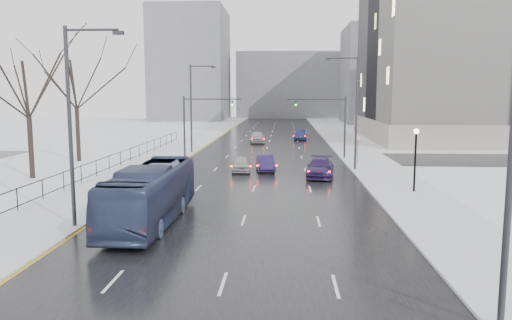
% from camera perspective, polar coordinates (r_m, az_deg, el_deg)
% --- Properties ---
extents(road, '(16.00, 150.00, 0.04)m').
position_cam_1_polar(road, '(64.35, 1.34, 1.58)').
color(road, black).
rests_on(road, ground).
extents(cross_road, '(130.00, 10.00, 0.04)m').
position_cam_1_polar(cross_road, '(52.44, 0.90, 0.21)').
color(cross_road, black).
rests_on(cross_road, ground).
extents(sidewalk_left, '(5.00, 150.00, 0.16)m').
position_cam_1_polar(sidewalk_left, '(65.54, -7.87, 1.68)').
color(sidewalk_left, silver).
rests_on(sidewalk_left, ground).
extents(sidewalk_right, '(5.00, 150.00, 0.16)m').
position_cam_1_polar(sidewalk_right, '(64.85, 10.66, 1.55)').
color(sidewalk_right, silver).
rests_on(sidewalk_right, ground).
extents(park_strip, '(14.00, 150.00, 0.12)m').
position_cam_1_polar(park_strip, '(68.02, -15.75, 1.66)').
color(park_strip, white).
rests_on(park_strip, ground).
extents(tree_park_d, '(8.75, 8.75, 12.50)m').
position_cam_1_polar(tree_park_d, '(43.42, -24.15, -2.04)').
color(tree_park_d, black).
rests_on(tree_park_d, ground).
extents(tree_park_e, '(9.45, 9.45, 13.50)m').
position_cam_1_polar(tree_park_e, '(52.54, -19.55, -0.24)').
color(tree_park_e, black).
rests_on(tree_park_e, ground).
extents(iron_fence, '(0.06, 70.00, 1.30)m').
position_cam_1_polar(iron_fence, '(37.65, -20.52, -1.85)').
color(iron_fence, black).
rests_on(iron_fence, sidewalk_left).
extents(streetlight_r_near, '(2.95, 0.25, 10.00)m').
position_cam_1_polar(streetlight_r_near, '(15.24, 26.52, 2.44)').
color(streetlight_r_near, '#2D2D33').
rests_on(streetlight_r_near, ground).
extents(streetlight_r_mid, '(2.95, 0.25, 10.00)m').
position_cam_1_polar(streetlight_r_mid, '(44.38, 11.12, 5.97)').
color(streetlight_r_mid, '#2D2D33').
rests_on(streetlight_r_mid, ground).
extents(streetlight_l_near, '(2.95, 0.25, 10.00)m').
position_cam_1_polar(streetlight_l_near, '(26.11, -20.08, 4.60)').
color(streetlight_l_near, '#2D2D33').
rests_on(streetlight_l_near, ground).
extents(streetlight_l_far, '(2.95, 0.25, 10.00)m').
position_cam_1_polar(streetlight_l_far, '(56.91, -7.21, 6.39)').
color(streetlight_l_far, '#2D2D33').
rests_on(streetlight_l_far, ground).
extents(lamppost_r_mid, '(0.36, 0.36, 4.28)m').
position_cam_1_polar(lamppost_r_mid, '(35.30, 17.77, 1.01)').
color(lamppost_r_mid, black).
rests_on(lamppost_r_mid, sidewalk_right).
extents(mast_signal_right, '(6.10, 0.33, 6.50)m').
position_cam_1_polar(mast_signal_right, '(52.28, 8.98, 4.59)').
color(mast_signal_right, '#2D2D33').
rests_on(mast_signal_right, ground).
extents(mast_signal_left, '(6.10, 0.33, 6.50)m').
position_cam_1_polar(mast_signal_left, '(52.88, -7.08, 4.66)').
color(mast_signal_left, '#2D2D33').
rests_on(mast_signal_left, ground).
extents(no_uturn_sign, '(0.60, 0.06, 2.70)m').
position_cam_1_polar(no_uturn_sign, '(48.68, 11.60, 2.18)').
color(no_uturn_sign, '#2D2D33').
rests_on(no_uturn_sign, sidewalk_right).
extents(civic_building, '(41.00, 31.00, 24.80)m').
position_cam_1_polar(civic_building, '(82.87, 27.06, 9.86)').
color(civic_building, gray).
rests_on(civic_building, ground).
extents(bldg_far_right, '(24.00, 20.00, 22.00)m').
position_cam_1_polar(bldg_far_right, '(121.80, 15.74, 9.32)').
color(bldg_far_right, slate).
rests_on(bldg_far_right, ground).
extents(bldg_far_left, '(18.00, 22.00, 28.00)m').
position_cam_1_polar(bldg_far_left, '(131.40, -7.44, 10.70)').
color(bldg_far_left, slate).
rests_on(bldg_far_left, ground).
extents(bldg_far_center, '(30.00, 18.00, 18.00)m').
position_cam_1_polar(bldg_far_center, '(143.99, 4.06, 8.48)').
color(bldg_far_center, slate).
rests_on(bldg_far_center, ground).
extents(bus, '(2.59, 10.94, 3.05)m').
position_cam_1_polar(bus, '(26.67, -11.94, -3.84)').
color(bus, navy).
rests_on(bus, road).
extents(sedan_center_near, '(1.97, 4.11, 1.35)m').
position_cam_1_polar(sedan_center_near, '(43.33, -1.75, -0.43)').
color(sedan_center_near, '#A5A5A8').
rests_on(sedan_center_near, road).
extents(sedan_right_near, '(1.91, 4.25, 1.35)m').
position_cam_1_polar(sedan_right_near, '(43.60, 1.07, -0.38)').
color(sedan_right_near, '#231848').
rests_on(sedan_right_near, road).
extents(sedan_right_far, '(2.69, 5.39, 1.50)m').
position_cam_1_polar(sedan_right_far, '(40.85, 7.36, -0.88)').
color(sedan_right_far, '#271848').
rests_on(sedan_right_far, road).
extents(sedan_center_far, '(2.44, 4.95, 1.63)m').
position_cam_1_polar(sedan_center_far, '(68.40, 0.12, 2.64)').
color(sedan_center_far, '#A5A3A7').
rests_on(sedan_center_far, road).
extents(sedan_right_distant, '(2.01, 4.53, 1.44)m').
position_cam_1_polar(sedan_right_distant, '(73.19, 5.11, 2.87)').
color(sedan_right_distant, navy).
rests_on(sedan_right_distant, road).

